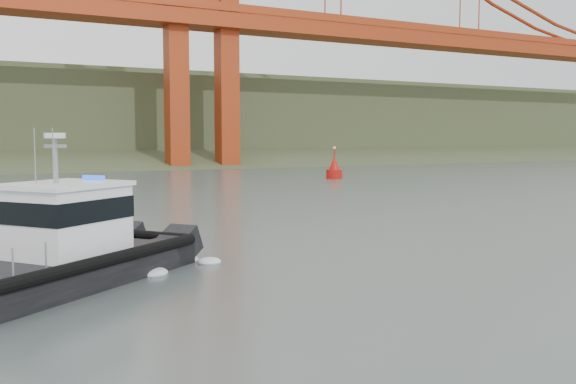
# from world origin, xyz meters

# --- Properties ---
(ground) EXTENTS (400.00, 400.00, 0.00)m
(ground) POSITION_xyz_m (0.00, 0.00, 0.00)
(ground) COLOR #45524D
(ground) RESTS_ON ground
(headlands) EXTENTS (500.00, 105.36, 27.12)m
(headlands) POSITION_xyz_m (0.00, 125.50, 7.05)
(headlands) COLOR #323E23
(headlands) RESTS_ON ground
(patrol_boat) EXTENTS (10.38, 9.12, 4.96)m
(patrol_boat) POSITION_xyz_m (-9.26, 3.99, 1.24)
(patrol_boat) COLOR black
(patrol_boat) RESTS_ON ground
(nav_buoy) EXTENTS (1.86, 1.86, 3.87)m
(nav_buoy) POSITION_xyz_m (26.42, 44.62, 1.02)
(nav_buoy) COLOR #AA110B
(nav_buoy) RESTS_ON ground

